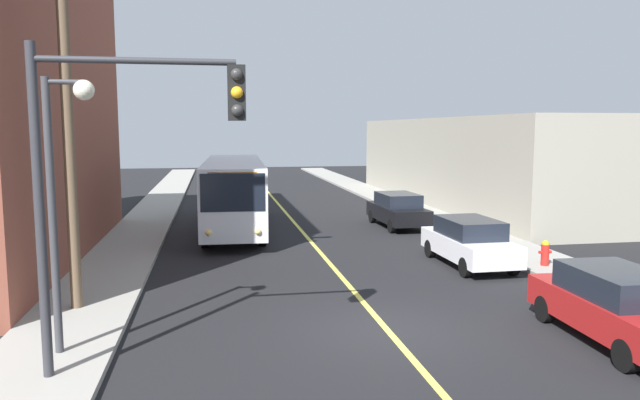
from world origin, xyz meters
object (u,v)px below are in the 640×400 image
(parked_car_black, at_px, (398,210))
(traffic_signal_left_corner, at_px, (127,148))
(parked_car_white, at_px, (469,241))
(street_lamp_left, at_px, (62,175))
(parked_car_red, at_px, (616,305))
(utility_pole_near, at_px, (65,64))
(fire_hydrant, at_px, (545,252))
(city_bus, at_px, (234,190))

(parked_car_black, bearing_deg, traffic_signal_left_corner, -122.73)
(parked_car_white, distance_m, street_lamp_left, 13.40)
(parked_car_red, bearing_deg, street_lamp_left, 174.48)
(traffic_signal_left_corner, height_order, street_lamp_left, traffic_signal_left_corner)
(parked_car_red, distance_m, parked_car_white, 7.45)
(utility_pole_near, bearing_deg, parked_car_red, -19.46)
(parked_car_white, distance_m, utility_pole_near, 13.54)
(utility_pole_near, height_order, fire_hydrant, utility_pole_near)
(utility_pole_near, distance_m, street_lamp_left, 4.04)
(street_lamp_left, relative_size, fire_hydrant, 6.55)
(city_bus, distance_m, street_lamp_left, 15.85)
(utility_pole_near, bearing_deg, fire_hydrant, 8.60)
(parked_car_red, relative_size, utility_pole_near, 0.40)
(utility_pole_near, xyz_separation_m, traffic_signal_left_corner, (1.98, -4.37, -1.91))
(parked_car_red, height_order, traffic_signal_left_corner, traffic_signal_left_corner)
(utility_pole_near, bearing_deg, street_lamp_left, -79.87)
(parked_car_red, relative_size, parked_car_white, 1.01)
(fire_hydrant, bearing_deg, city_bus, 134.73)
(city_bus, relative_size, fire_hydrant, 14.56)
(fire_hydrant, bearing_deg, parked_car_white, 155.24)
(utility_pole_near, bearing_deg, traffic_signal_left_corner, -65.64)
(traffic_signal_left_corner, bearing_deg, street_lamp_left, 139.28)
(traffic_signal_left_corner, bearing_deg, utility_pole_near, 114.36)
(city_bus, xyz_separation_m, parked_car_red, (7.70, -16.38, -0.98))
(parked_car_white, bearing_deg, traffic_signal_left_corner, -143.04)
(city_bus, relative_size, utility_pole_near, 1.10)
(city_bus, height_order, parked_car_black, city_bus)
(parked_car_black, bearing_deg, parked_car_white, -90.33)
(traffic_signal_left_corner, height_order, fire_hydrant, traffic_signal_left_corner)
(parked_car_red, bearing_deg, fire_hydrant, 71.37)
(street_lamp_left, bearing_deg, city_bus, 75.98)
(city_bus, distance_m, utility_pole_near, 13.61)
(utility_pole_near, distance_m, fire_hydrant, 15.46)
(parked_car_white, height_order, parked_car_black, same)
(parked_car_white, relative_size, street_lamp_left, 0.80)
(parked_car_red, relative_size, fire_hydrant, 5.30)
(parked_car_red, xyz_separation_m, street_lamp_left, (-11.51, 1.11, 2.90))
(parked_car_white, relative_size, parked_car_black, 0.99)
(parked_car_black, height_order, fire_hydrant, parked_car_black)
(parked_car_white, xyz_separation_m, traffic_signal_left_corner, (-10.04, -7.55, 3.46))
(utility_pole_near, xyz_separation_m, fire_hydrant, (14.24, 2.15, -5.63))
(city_bus, distance_m, fire_hydrant, 14.07)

